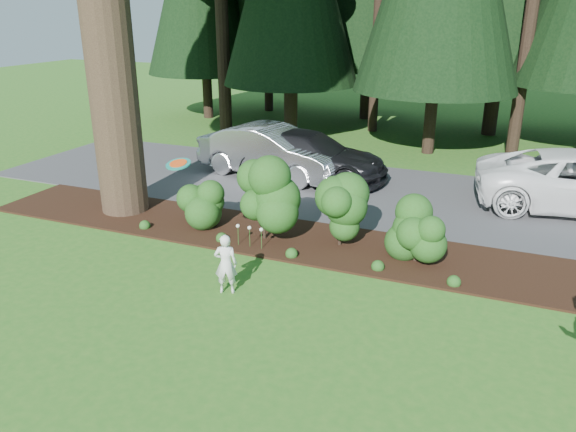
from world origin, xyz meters
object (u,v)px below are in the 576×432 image
object	(u,v)px
car_silver_wagon	(273,152)
child	(226,264)
car_dark_suv	(308,155)
frisbee	(178,164)

from	to	relation	value
car_silver_wagon	child	world-z (taller)	car_silver_wagon
child	car_silver_wagon	bearing A→B (deg)	-92.96
car_silver_wagon	car_dark_suv	size ratio (longest dim) A/B	0.96
child	car_dark_suv	bearing A→B (deg)	-101.20
child	frisbee	xyz separation A→B (m)	(-1.17, 0.37, 1.79)
car_dark_suv	child	world-z (taller)	car_dark_suv
child	frisbee	distance (m)	2.17
child	frisbee	world-z (taller)	frisbee
car_dark_suv	car_silver_wagon	bearing A→B (deg)	102.41
car_silver_wagon	frisbee	distance (m)	7.54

